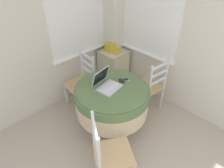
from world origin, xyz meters
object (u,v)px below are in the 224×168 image
object	(u,v)px
cell_phone	(126,79)
corner_cabinet	(114,67)
storage_box	(110,47)
computer_mouse	(122,80)
laptop	(106,84)
dining_chair_near_back_window	(82,82)
book_on_cabinet	(116,51)
dining_chair_camera_near	(109,154)
dining_chair_near_right_window	(150,86)
round_dining_table	(112,99)

from	to	relation	value
cell_phone	corner_cabinet	world-z (taller)	cell_phone
storage_box	computer_mouse	bearing A→B (deg)	-126.37
laptop	corner_cabinet	size ratio (longest dim) A/B	0.52
corner_cabinet	storage_box	world-z (taller)	storage_box
computer_mouse	dining_chair_near_back_window	distance (m)	0.86
computer_mouse	book_on_cabinet	bearing A→B (deg)	48.85
dining_chair_near_back_window	corner_cabinet	world-z (taller)	dining_chair_near_back_window
laptop	dining_chair_camera_near	bearing A→B (deg)	-131.66
dining_chair_near_right_window	book_on_cabinet	world-z (taller)	dining_chair_near_right_window
dining_chair_near_right_window	corner_cabinet	bearing A→B (deg)	81.89
laptop	book_on_cabinet	bearing A→B (deg)	38.37
book_on_cabinet	storage_box	bearing A→B (deg)	112.07
dining_chair_near_right_window	dining_chair_camera_near	distance (m)	1.44
dining_chair_near_right_window	dining_chair_camera_near	size ratio (longest dim) A/B	1.00
dining_chair_near_right_window	corner_cabinet	world-z (taller)	dining_chair_near_right_window
storage_box	dining_chair_near_back_window	bearing A→B (deg)	-170.15
corner_cabinet	storage_box	distance (m)	0.44
computer_mouse	book_on_cabinet	world-z (taller)	computer_mouse
dining_chair_camera_near	corner_cabinet	bearing A→B (deg)	43.48
computer_mouse	dining_chair_near_right_window	xyz separation A→B (m)	(0.58, -0.11, -0.34)
round_dining_table	corner_cabinet	bearing A→B (deg)	43.77
corner_cabinet	dining_chair_camera_near	bearing A→B (deg)	-136.52
laptop	dining_chair_camera_near	xyz separation A→B (m)	(-0.56, -0.63, -0.37)
dining_chair_near_right_window	book_on_cabinet	size ratio (longest dim) A/B	4.21
laptop	storage_box	xyz separation A→B (m)	(0.91, 0.85, -0.04)
computer_mouse	corner_cabinet	world-z (taller)	computer_mouse
dining_chair_near_back_window	storage_box	distance (m)	0.91
dining_chair_near_right_window	storage_box	xyz separation A→B (m)	(0.10, 1.03, 0.33)
computer_mouse	dining_chair_near_right_window	bearing A→B (deg)	-11.24
dining_chair_near_right_window	book_on_cabinet	xyz separation A→B (m)	(0.14, 0.94, 0.26)
round_dining_table	cell_phone	distance (m)	0.35
dining_chair_near_back_window	dining_chair_camera_near	bearing A→B (deg)	-115.68
cell_phone	dining_chair_near_right_window	bearing A→B (deg)	-12.04
corner_cabinet	laptop	bearing A→B (deg)	-139.77
round_dining_table	laptop	size ratio (longest dim) A/B	2.89
computer_mouse	dining_chair_camera_near	size ratio (longest dim) A/B	0.10
round_dining_table	cell_phone	xyz separation A→B (m)	(0.29, 0.00, 0.19)
cell_phone	dining_chair_near_back_window	size ratio (longest dim) A/B	0.11
storage_box	book_on_cabinet	bearing A→B (deg)	-67.93
laptop	cell_phone	size ratio (longest dim) A/B	3.36
cell_phone	storage_box	xyz separation A→B (m)	(0.60, 0.93, 0.01)
storage_box	corner_cabinet	bearing A→B (deg)	-46.61
cell_phone	dining_chair_near_back_window	distance (m)	0.88
laptop	storage_box	size ratio (longest dim) A/B	2.10
dining_chair_camera_near	book_on_cabinet	xyz separation A→B (m)	(1.51, 1.38, 0.26)
computer_mouse	round_dining_table	bearing A→B (deg)	-176.50
computer_mouse	corner_cabinet	size ratio (longest dim) A/B	0.14
cell_phone	dining_chair_near_back_window	world-z (taller)	dining_chair_near_back_window
book_on_cabinet	dining_chair_near_back_window	bearing A→B (deg)	-177.04
cell_phone	dining_chair_camera_near	distance (m)	1.09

